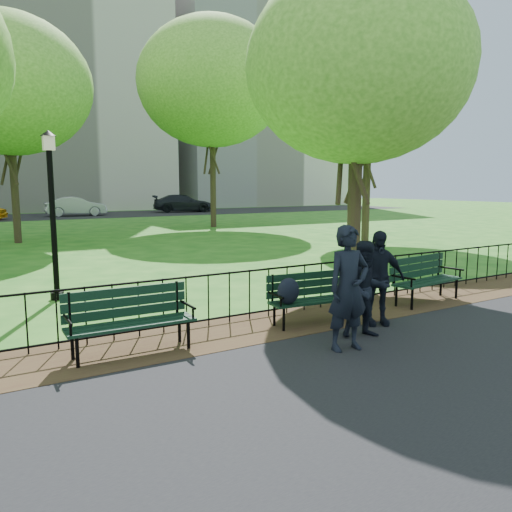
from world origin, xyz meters
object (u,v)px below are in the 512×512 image
person_left (348,288)px  lamppost (52,209)px  park_bench_left_a (129,313)px  tree_far_c (8,85)px  park_bench_right_a (423,274)px  person_mid (367,289)px  tree_near_e (358,67)px  tree_far_e (212,83)px  park_bench_main (302,292)px  person_right (377,278)px  tree_mid_e (369,97)px  sedan_silver (76,206)px  sedan_dark (183,203)px

person_left → lamppost: bearing=125.3°
park_bench_left_a → tree_far_c: 16.73m
park_bench_right_a → person_left: person_left is taller
person_left → person_mid: bearing=32.4°
tree_near_e → tree_far_e: 17.12m
person_left → park_bench_right_a: bearing=30.9°
park_bench_right_a → person_left: size_ratio=1.02×
park_bench_main → tree_near_e: tree_near_e is taller
park_bench_left_a → tree_far_c: tree_far_c is taller
park_bench_right_a → tree_near_e: size_ratio=0.25×
tree_far_c → park_bench_main: bearing=-80.2°
tree_far_c → lamppost: bearing=-92.2°
park_bench_left_a → person_left: (2.72, -1.50, 0.34)m
tree_far_c → person_right: (3.87, -16.49, -5.46)m
person_left → person_right: bearing=36.7°
tree_far_c → tree_far_e: 10.89m
person_left → person_mid: person_left is taller
tree_far_e → person_left: bearing=-111.2°
tree_far_e → person_right: tree_far_e is taller
tree_mid_e → person_mid: (-9.51, -10.09, -5.15)m
park_bench_right_a → person_mid: bearing=-163.4°
tree_far_c → park_bench_right_a: bearing=-69.5°
tree_far_e → person_left: tree_far_e is taller
park_bench_left_a → tree_far_c: (0.15, 15.73, 5.70)m
person_left → sedan_silver: 34.59m
park_bench_main → person_right: 1.29m
lamppost → person_right: lamppost is taller
tree_far_c → person_mid: 18.08m
sedan_silver → park_bench_right_a: bearing=-176.2°
person_right → sedan_silver: person_right is taller
sedan_silver → sedan_dark: 9.31m
park_bench_main → tree_mid_e: bearing=48.1°
lamppost → sedan_dark: size_ratio=0.67×
tree_near_e → tree_mid_e: size_ratio=0.86×
tree_mid_e → sedan_dark: tree_mid_e is taller
park_bench_left_a → tree_near_e: 8.02m
tree_far_c → person_mid: bearing=-79.2°
park_bench_main → sedan_dark: bearing=76.1°
park_bench_main → person_right: person_right is taller
sedan_silver → tree_mid_e: bearing=-160.2°
tree_near_e → tree_far_c: tree_far_c is taller
person_right → sedan_dark: person_right is taller
park_bench_left_a → tree_mid_e: tree_mid_e is taller
park_bench_left_a → lamppost: bearing=95.2°
person_mid → sedan_dark: (11.80, 35.19, -0.00)m
sedan_silver → tree_far_e: bearing=-158.6°
tree_near_e → tree_far_c: 14.80m
person_mid → person_right: size_ratio=0.94×
park_bench_left_a → person_left: size_ratio=0.99×
park_bench_right_a → tree_near_e: bearing=78.1°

